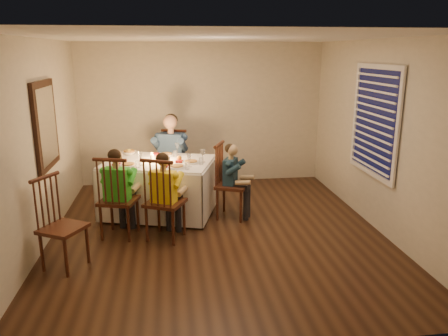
{
  "coord_description": "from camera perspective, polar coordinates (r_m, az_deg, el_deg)",
  "views": [
    {
      "loc": [
        -0.62,
        -5.6,
        2.44
      ],
      "look_at": [
        0.11,
        0.15,
        0.88
      ],
      "focal_mm": 35.0,
      "sensor_mm": 36.0,
      "label": 1
    }
  ],
  "objects": [
    {
      "name": "setting_adult",
      "position": [
        6.99,
        -7.55,
        1.73
      ],
      "size": [
        0.32,
        0.32,
        0.02
      ],
      "primitive_type": "cylinder",
      "rotation": [
        0.0,
        0.0,
        -0.28
      ],
      "color": "silver",
      "rests_on": "dining_table"
    },
    {
      "name": "ground",
      "position": [
        6.13,
        -0.89,
        -8.38
      ],
      "size": [
        5.0,
        5.0,
        0.0
      ],
      "primitive_type": "plane",
      "color": "black",
      "rests_on": "ground"
    },
    {
      "name": "squash",
      "position": [
        7.14,
        -12.33,
        2.08
      ],
      "size": [
        0.09,
        0.09,
        0.09
      ],
      "primitive_type": "sphere",
      "color": "yellow",
      "rests_on": "dining_table"
    },
    {
      "name": "wall_back",
      "position": [
        8.2,
        -2.91,
        7.03
      ],
      "size": [
        4.5,
        0.02,
        2.6
      ],
      "primitive_type": "cube",
      "color": "#BAB49F",
      "rests_on": "ground"
    },
    {
      "name": "chair_near_right",
      "position": [
        6.01,
        -7.54,
        -9.04
      ],
      "size": [
        0.61,
        0.6,
        1.14
      ],
      "primitive_type": null,
      "rotation": [
        0.0,
        0.0,
        2.7
      ],
      "color": "#36140E",
      "rests_on": "ground"
    },
    {
      "name": "window_blinds",
      "position": [
        6.43,
        18.99,
        5.83
      ],
      "size": [
        0.07,
        1.34,
        1.54
      ],
      "color": "black",
      "rests_on": "wall_right"
    },
    {
      "name": "wall_mirror",
      "position": [
        6.18,
        -22.27,
        5.19
      ],
      "size": [
        0.06,
        0.95,
        1.15
      ],
      "color": "black",
      "rests_on": "wall_left"
    },
    {
      "name": "wall_left",
      "position": [
        5.94,
        -23.1,
        2.77
      ],
      "size": [
        0.02,
        5.0,
        2.6
      ],
      "primitive_type": "cube",
      "color": "#BAB49F",
      "rests_on": "ground"
    },
    {
      "name": "dining_table",
      "position": [
        6.71,
        -8.48,
        -1.07
      ],
      "size": [
        1.86,
        1.56,
        0.8
      ],
      "rotation": [
        0.0,
        0.0,
        -0.28
      ],
      "color": "white",
      "rests_on": "ground"
    },
    {
      "name": "setting_teal",
      "position": [
        6.49,
        -4.32,
        0.77
      ],
      "size": [
        0.32,
        0.32,
        0.02
      ],
      "primitive_type": "cylinder",
      "rotation": [
        0.0,
        0.0,
        -0.28
      ],
      "color": "silver",
      "rests_on": "dining_table"
    },
    {
      "name": "candle_right",
      "position": [
        6.61,
        -7.89,
        1.31
      ],
      "size": [
        0.06,
        0.06,
        0.1
      ],
      "primitive_type": "cylinder",
      "color": "white",
      "rests_on": "dining_table"
    },
    {
      "name": "setting_green",
      "position": [
        6.45,
        -12.36,
        0.39
      ],
      "size": [
        0.32,
        0.32,
        0.02
      ],
      "primitive_type": "cylinder",
      "rotation": [
        0.0,
        0.0,
        -0.28
      ],
      "color": "silver",
      "rests_on": "dining_table"
    },
    {
      "name": "child_yellow",
      "position": [
        6.01,
        -7.54,
        -9.04
      ],
      "size": [
        0.55,
        0.53,
        1.19
      ],
      "primitive_type": null,
      "rotation": [
        0.0,
        0.0,
        2.7
      ],
      "color": "yellow",
      "rests_on": "ground"
    },
    {
      "name": "orange_fruit",
      "position": [
        6.61,
        -5.87,
        1.27
      ],
      "size": [
        0.08,
        0.08,
        0.08
      ],
      "primitive_type": "sphere",
      "color": "orange",
      "rests_on": "dining_table"
    },
    {
      "name": "setting_yellow",
      "position": [
        6.24,
        -6.18,
        0.16
      ],
      "size": [
        0.32,
        0.32,
        0.02
      ],
      "primitive_type": "cylinder",
      "rotation": [
        0.0,
        0.0,
        -0.28
      ],
      "color": "silver",
      "rests_on": "dining_table"
    },
    {
      "name": "chair_adult",
      "position": [
        7.66,
        -6.74,
        -3.63
      ],
      "size": [
        0.58,
        0.56,
        1.14
      ],
      "primitive_type": null,
      "rotation": [
        0.0,
        0.0,
        -0.3
      ],
      "color": "#36140E",
      "rests_on": "ground"
    },
    {
      "name": "serving_bowl",
      "position": [
        7.14,
        -12.27,
        1.95
      ],
      "size": [
        0.29,
        0.29,
        0.06
      ],
      "primitive_type": "imported",
      "rotation": [
        0.0,
        0.0,
        -0.38
      ],
      "color": "silver",
      "rests_on": "dining_table"
    },
    {
      "name": "ceiling",
      "position": [
        5.63,
        -1.0,
        16.69
      ],
      "size": [
        5.0,
        5.0,
        0.0
      ],
      "primitive_type": "plane",
      "color": "white",
      "rests_on": "wall_back"
    },
    {
      "name": "child_green",
      "position": [
        6.2,
        -13.3,
        -8.56
      ],
      "size": [
        0.53,
        0.51,
        1.22
      ],
      "primitive_type": null,
      "rotation": [
        0.0,
        0.0,
        2.86
      ],
      "color": "green",
      "rests_on": "ground"
    },
    {
      "name": "chair_end",
      "position": [
        6.68,
        1.05,
        -6.38
      ],
      "size": [
        0.59,
        0.6,
        1.14
      ],
      "primitive_type": null,
      "rotation": [
        0.0,
        0.0,
        1.18
      ],
      "color": "#36140E",
      "rests_on": "ground"
    },
    {
      "name": "candle_left",
      "position": [
        6.67,
        -9.41,
        1.36
      ],
      "size": [
        0.06,
        0.06,
        0.1
      ],
      "primitive_type": "cylinder",
      "color": "white",
      "rests_on": "dining_table"
    },
    {
      "name": "wall_right",
      "position": [
        6.39,
        19.58,
        3.91
      ],
      "size": [
        0.02,
        5.0,
        2.6
      ],
      "primitive_type": "cube",
      "color": "#BAB49F",
      "rests_on": "ground"
    },
    {
      "name": "chair_near_left",
      "position": [
        6.2,
        -13.3,
        -8.56
      ],
      "size": [
        0.57,
        0.56,
        1.14
      ],
      "primitive_type": null,
      "rotation": [
        0.0,
        0.0,
        2.86
      ],
      "color": "#36140E",
      "rests_on": "ground"
    },
    {
      "name": "child_teal",
      "position": [
        6.68,
        1.05,
        -6.38
      ],
      "size": [
        0.48,
        0.5,
        1.13
      ],
      "primitive_type": null,
      "rotation": [
        0.0,
        0.0,
        1.18
      ],
      "color": "#1B3444",
      "rests_on": "ground"
    },
    {
      "name": "adult",
      "position": [
        7.66,
        -6.74,
        -3.63
      ],
      "size": [
        0.68,
        0.65,
        1.42
      ],
      "primitive_type": null,
      "rotation": [
        0.0,
        0.0,
        -0.3
      ],
      "color": "navy",
      "rests_on": "ground"
    },
    {
      "name": "chair_extra",
      "position": [
        5.54,
        -19.82,
        -12.04
      ],
      "size": [
        0.59,
        0.6,
        1.09
      ],
      "primitive_type": null,
      "rotation": [
        0.0,
        0.0,
        1.06
      ],
      "color": "#36140E",
      "rests_on": "ground"
    }
  ]
}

